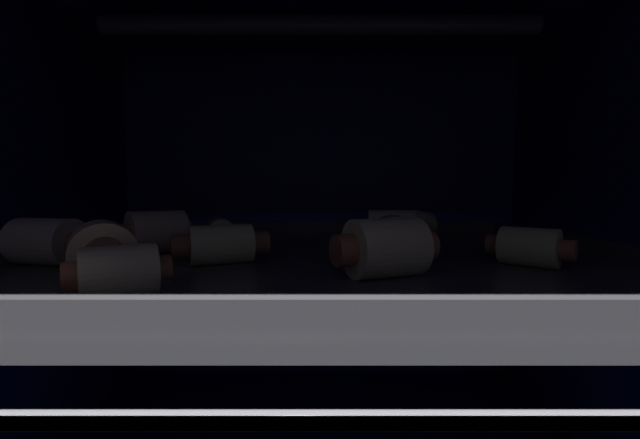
{
  "coord_description": "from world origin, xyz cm",
  "views": [
    {
      "loc": [
        0.12,
        -28.84,
        24.39
      ],
      "look_at": [
        0.0,
        3.74,
        22.0
      ],
      "focal_mm": 21.49,
      "sensor_mm": 36.0,
      "label": 1
    }
  ],
  "objects_px": {
    "pig_in_blanket_mid_2": "(385,248)",
    "pig_in_blanket_mid_6": "(393,238)",
    "oven_rack_mid": "(320,271)",
    "pig_in_blanket_mid_1": "(529,247)",
    "pig_in_blanket_mid_11": "(220,232)",
    "pig_in_blanket_mid_9": "(102,252)",
    "pig_in_blanket_mid_4": "(415,225)",
    "pig_in_blanket_mid_8": "(221,244)",
    "baking_tray_mid": "(320,260)",
    "pig_in_blanket_mid_0": "(406,227)",
    "pig_in_blanket_mid_3": "(118,272)",
    "pig_in_blanket_mid_7": "(47,241)",
    "pig_in_blanket_mid_10": "(157,232)",
    "pig_in_blanket_mid_5": "(391,230)"
  },
  "relations": [
    {
      "from": "pig_in_blanket_mid_2",
      "to": "pig_in_blanket_mid_6",
      "type": "xyz_separation_m",
      "value": [
        0.01,
        0.05,
        -0.0
      ]
    },
    {
      "from": "oven_rack_mid",
      "to": "pig_in_blanket_mid_2",
      "type": "xyz_separation_m",
      "value": [
        0.04,
        -0.07,
        0.03
      ]
    },
    {
      "from": "pig_in_blanket_mid_1",
      "to": "pig_in_blanket_mid_11",
      "type": "xyz_separation_m",
      "value": [
        -0.22,
        0.09,
        -0.0
      ]
    },
    {
      "from": "pig_in_blanket_mid_9",
      "to": "pig_in_blanket_mid_4",
      "type": "bearing_deg",
      "value": 42.9
    },
    {
      "from": "pig_in_blanket_mid_8",
      "to": "baking_tray_mid",
      "type": "bearing_deg",
      "value": 27.22
    },
    {
      "from": "pig_in_blanket_mid_8",
      "to": "pig_in_blanket_mid_9",
      "type": "bearing_deg",
      "value": -134.32
    },
    {
      "from": "oven_rack_mid",
      "to": "baking_tray_mid",
      "type": "relative_size",
      "value": 1.13
    },
    {
      "from": "pig_in_blanket_mid_4",
      "to": "pig_in_blanket_mid_6",
      "type": "distance_m",
      "value": 0.14
    },
    {
      "from": "pig_in_blanket_mid_8",
      "to": "pig_in_blanket_mid_11",
      "type": "bearing_deg",
      "value": 105.04
    },
    {
      "from": "pig_in_blanket_mid_1",
      "to": "pig_in_blanket_mid_9",
      "type": "xyz_separation_m",
      "value": [
        -0.25,
        -0.04,
        0.0
      ]
    },
    {
      "from": "pig_in_blanket_mid_0",
      "to": "pig_in_blanket_mid_3",
      "type": "height_order",
      "value": "pig_in_blanket_mid_0"
    },
    {
      "from": "baking_tray_mid",
      "to": "pig_in_blanket_mid_7",
      "type": "bearing_deg",
      "value": -168.42
    },
    {
      "from": "pig_in_blanket_mid_8",
      "to": "pig_in_blanket_mid_10",
      "type": "height_order",
      "value": "pig_in_blanket_mid_10"
    },
    {
      "from": "pig_in_blanket_mid_5",
      "to": "pig_in_blanket_mid_6",
      "type": "distance_m",
      "value": 0.05
    },
    {
      "from": "pig_in_blanket_mid_1",
      "to": "pig_in_blanket_mid_2",
      "type": "relative_size",
      "value": 0.73
    },
    {
      "from": "oven_rack_mid",
      "to": "pig_in_blanket_mid_8",
      "type": "height_order",
      "value": "pig_in_blanket_mid_8"
    },
    {
      "from": "pig_in_blanket_mid_0",
      "to": "pig_in_blanket_mid_5",
      "type": "height_order",
      "value": "pig_in_blanket_mid_5"
    },
    {
      "from": "pig_in_blanket_mid_3",
      "to": "pig_in_blanket_mid_7",
      "type": "xyz_separation_m",
      "value": [
        -0.09,
        0.08,
        0.0
      ]
    },
    {
      "from": "pig_in_blanket_mid_6",
      "to": "pig_in_blanket_mid_7",
      "type": "xyz_separation_m",
      "value": [
        -0.23,
        -0.02,
        -0.0
      ]
    },
    {
      "from": "pig_in_blanket_mid_9",
      "to": "pig_in_blanket_mid_10",
      "type": "xyz_separation_m",
      "value": [
        -0.01,
        0.09,
        0.0
      ]
    },
    {
      "from": "oven_rack_mid",
      "to": "pig_in_blanket_mid_4",
      "type": "height_order",
      "value": "pig_in_blanket_mid_4"
    },
    {
      "from": "pig_in_blanket_mid_3",
      "to": "pig_in_blanket_mid_4",
      "type": "distance_m",
      "value": 0.3
    },
    {
      "from": "pig_in_blanket_mid_1",
      "to": "pig_in_blanket_mid_10",
      "type": "distance_m",
      "value": 0.27
    },
    {
      "from": "pig_in_blanket_mid_0",
      "to": "pig_in_blanket_mid_2",
      "type": "bearing_deg",
      "value": -106.9
    },
    {
      "from": "pig_in_blanket_mid_3",
      "to": "baking_tray_mid",
      "type": "bearing_deg",
      "value": 52.03
    },
    {
      "from": "pig_in_blanket_mid_1",
      "to": "pig_in_blanket_mid_2",
      "type": "distance_m",
      "value": 0.1
    },
    {
      "from": "pig_in_blanket_mid_6",
      "to": "pig_in_blanket_mid_9",
      "type": "bearing_deg",
      "value": -158.56
    },
    {
      "from": "oven_rack_mid",
      "to": "pig_in_blanket_mid_5",
      "type": "height_order",
      "value": "pig_in_blanket_mid_5"
    },
    {
      "from": "pig_in_blanket_mid_8",
      "to": "pig_in_blanket_mid_11",
      "type": "height_order",
      "value": "pig_in_blanket_mid_8"
    },
    {
      "from": "pig_in_blanket_mid_1",
      "to": "pig_in_blanket_mid_3",
      "type": "distance_m",
      "value": 0.24
    },
    {
      "from": "pig_in_blanket_mid_2",
      "to": "pig_in_blanket_mid_9",
      "type": "relative_size",
      "value": 1.17
    },
    {
      "from": "pig_in_blanket_mid_2",
      "to": "pig_in_blanket_mid_5",
      "type": "distance_m",
      "value": 0.11
    },
    {
      "from": "pig_in_blanket_mid_0",
      "to": "pig_in_blanket_mid_7",
      "type": "relative_size",
      "value": 0.73
    },
    {
      "from": "pig_in_blanket_mid_1",
      "to": "pig_in_blanket_mid_10",
      "type": "relative_size",
      "value": 0.9
    },
    {
      "from": "oven_rack_mid",
      "to": "pig_in_blanket_mid_1",
      "type": "bearing_deg",
      "value": -17.43
    },
    {
      "from": "pig_in_blanket_mid_2",
      "to": "pig_in_blanket_mid_10",
      "type": "bearing_deg",
      "value": 153.36
    },
    {
      "from": "pig_in_blanket_mid_4",
      "to": "pig_in_blanket_mid_7",
      "type": "bearing_deg",
      "value": -151.45
    },
    {
      "from": "pig_in_blanket_mid_6",
      "to": "oven_rack_mid",
      "type": "bearing_deg",
      "value": 159.48
    },
    {
      "from": "oven_rack_mid",
      "to": "pig_in_blanket_mid_2",
      "type": "distance_m",
      "value": 0.09
    },
    {
      "from": "pig_in_blanket_mid_2",
      "to": "pig_in_blanket_mid_7",
      "type": "xyz_separation_m",
      "value": [
        -0.22,
        0.04,
        -0.0
      ]
    },
    {
      "from": "baking_tray_mid",
      "to": "pig_in_blanket_mid_4",
      "type": "xyz_separation_m",
      "value": [
        0.1,
        0.12,
        0.02
      ]
    },
    {
      "from": "pig_in_blanket_mid_3",
      "to": "pig_in_blanket_mid_9",
      "type": "relative_size",
      "value": 0.8
    },
    {
      "from": "pig_in_blanket_mid_7",
      "to": "pig_in_blanket_mid_5",
      "type": "bearing_deg",
      "value": 15.96
    },
    {
      "from": "pig_in_blanket_mid_10",
      "to": "pig_in_blanket_mid_11",
      "type": "bearing_deg",
      "value": 46.9
    },
    {
      "from": "pig_in_blanket_mid_3",
      "to": "pig_in_blanket_mid_10",
      "type": "bearing_deg",
      "value": 106.1
    },
    {
      "from": "pig_in_blanket_mid_5",
      "to": "pig_in_blanket_mid_9",
      "type": "xyz_separation_m",
      "value": [
        -0.18,
        -0.12,
        -0.0
      ]
    },
    {
      "from": "pig_in_blanket_mid_7",
      "to": "pig_in_blanket_mid_10",
      "type": "distance_m",
      "value": 0.07
    },
    {
      "from": "pig_in_blanket_mid_6",
      "to": "pig_in_blanket_mid_9",
      "type": "xyz_separation_m",
      "value": [
        -0.17,
        -0.07,
        0.0
      ]
    },
    {
      "from": "baking_tray_mid",
      "to": "pig_in_blanket_mid_11",
      "type": "bearing_deg",
      "value": 150.51
    },
    {
      "from": "oven_rack_mid",
      "to": "pig_in_blanket_mid_1",
      "type": "relative_size",
      "value": 10.24
    }
  ]
}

